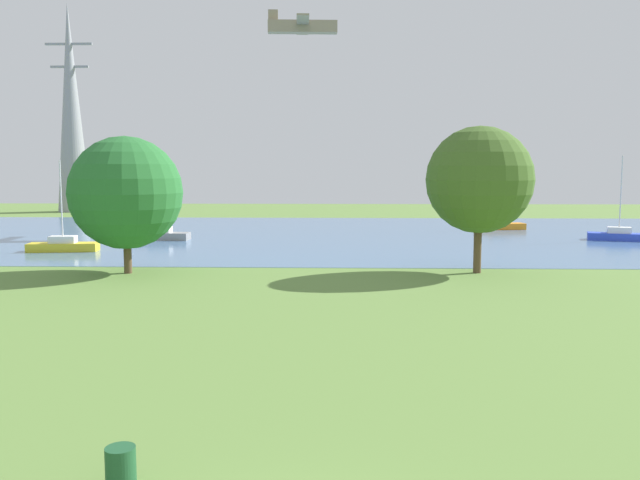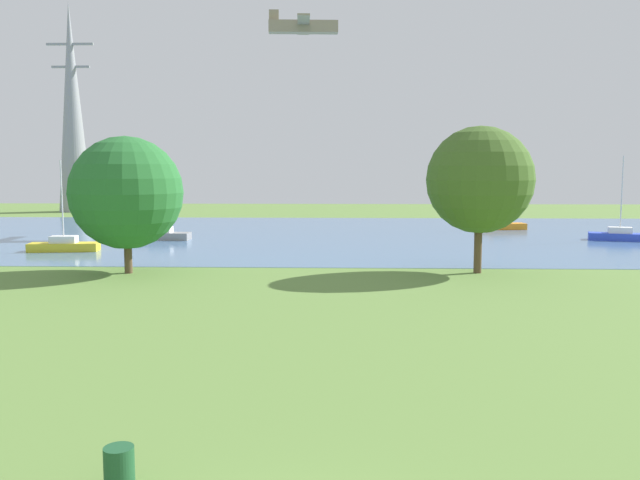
{
  "view_description": "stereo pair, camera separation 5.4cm",
  "coord_description": "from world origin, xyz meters",
  "px_view_note": "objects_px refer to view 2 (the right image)",
  "views": [
    {
      "loc": [
        0.61,
        -8.77,
        5.89
      ],
      "look_at": [
        -0.25,
        18.14,
        2.97
      ],
      "focal_mm": 36.94,
      "sensor_mm": 36.0,
      "label": 1
    },
    {
      "loc": [
        0.67,
        -8.77,
        5.89
      ],
      "look_at": [
        -0.25,
        18.14,
        2.97
      ],
      "focal_mm": 36.94,
      "sensor_mm": 36.0,
      "label": 2
    }
  ],
  "objects_px": {
    "tree_west_near": "(480,180)",
    "electricity_pylon": "(72,108)",
    "litter_bin": "(119,468)",
    "tree_east_near": "(126,193)",
    "sailboat_red": "(133,225)",
    "sailboat_blue": "(620,235)",
    "light_aircraft": "(303,27)",
    "sailboat_gray": "(161,235)",
    "sailboat_yellow": "(64,245)",
    "sailboat_orange": "(501,225)"
  },
  "relations": [
    {
      "from": "sailboat_orange",
      "to": "sailboat_red",
      "type": "height_order",
      "value": "sailboat_red"
    },
    {
      "from": "sailboat_orange",
      "to": "sailboat_blue",
      "type": "bearing_deg",
      "value": -52.37
    },
    {
      "from": "litter_bin",
      "to": "sailboat_orange",
      "type": "xyz_separation_m",
      "value": [
        19.49,
        52.8,
        0.05
      ]
    },
    {
      "from": "sailboat_yellow",
      "to": "tree_west_near",
      "type": "relative_size",
      "value": 0.78
    },
    {
      "from": "sailboat_red",
      "to": "electricity_pylon",
      "type": "xyz_separation_m",
      "value": [
        -16.66,
        27.23,
        13.67
      ]
    },
    {
      "from": "sailboat_red",
      "to": "tree_east_near",
      "type": "relative_size",
      "value": 1.02
    },
    {
      "from": "litter_bin",
      "to": "tree_east_near",
      "type": "xyz_separation_m",
      "value": [
        -8.02,
        25.03,
        4.15
      ]
    },
    {
      "from": "sailboat_orange",
      "to": "tree_east_near",
      "type": "relative_size",
      "value": 0.75
    },
    {
      "from": "sailboat_orange",
      "to": "sailboat_yellow",
      "type": "height_order",
      "value": "sailboat_yellow"
    },
    {
      "from": "electricity_pylon",
      "to": "sailboat_orange",
      "type": "bearing_deg",
      "value": -25.96
    },
    {
      "from": "sailboat_gray",
      "to": "sailboat_red",
      "type": "bearing_deg",
      "value": 120.69
    },
    {
      "from": "sailboat_yellow",
      "to": "tree_east_near",
      "type": "distance_m",
      "value": 12.98
    },
    {
      "from": "sailboat_blue",
      "to": "sailboat_gray",
      "type": "bearing_deg",
      "value": -178.91
    },
    {
      "from": "tree_west_near",
      "to": "sailboat_yellow",
      "type": "bearing_deg",
      "value": 162.33
    },
    {
      "from": "tree_east_near",
      "to": "light_aircraft",
      "type": "xyz_separation_m",
      "value": [
        8.4,
        25.98,
        14.44
      ]
    },
    {
      "from": "tree_west_near",
      "to": "electricity_pylon",
      "type": "height_order",
      "value": "electricity_pylon"
    },
    {
      "from": "litter_bin",
      "to": "tree_east_near",
      "type": "bearing_deg",
      "value": 107.76
    },
    {
      "from": "litter_bin",
      "to": "sailboat_red",
      "type": "distance_m",
      "value": 53.45
    },
    {
      "from": "sailboat_blue",
      "to": "tree_west_near",
      "type": "bearing_deg",
      "value": -131.12
    },
    {
      "from": "sailboat_orange",
      "to": "tree_east_near",
      "type": "distance_m",
      "value": 39.3
    },
    {
      "from": "sailboat_blue",
      "to": "litter_bin",
      "type": "bearing_deg",
      "value": -121.98
    },
    {
      "from": "sailboat_red",
      "to": "light_aircraft",
      "type": "height_order",
      "value": "light_aircraft"
    },
    {
      "from": "sailboat_yellow",
      "to": "litter_bin",
      "type": "bearing_deg",
      "value": -65.43
    },
    {
      "from": "litter_bin",
      "to": "sailboat_yellow",
      "type": "relative_size",
      "value": 0.12
    },
    {
      "from": "tree_east_near",
      "to": "sailboat_blue",
      "type": "bearing_deg",
      "value": 27.39
    },
    {
      "from": "tree_west_near",
      "to": "light_aircraft",
      "type": "distance_m",
      "value": 30.9
    },
    {
      "from": "litter_bin",
      "to": "light_aircraft",
      "type": "height_order",
      "value": "light_aircraft"
    },
    {
      "from": "litter_bin",
      "to": "sailboat_gray",
      "type": "distance_m",
      "value": 43.82
    },
    {
      "from": "sailboat_orange",
      "to": "sailboat_red",
      "type": "xyz_separation_m",
      "value": [
        -35.54,
        -1.82,
        0.03
      ]
    },
    {
      "from": "sailboat_blue",
      "to": "sailboat_yellow",
      "type": "relative_size",
      "value": 1.07
    },
    {
      "from": "sailboat_blue",
      "to": "sailboat_red",
      "type": "height_order",
      "value": "sailboat_red"
    },
    {
      "from": "sailboat_red",
      "to": "litter_bin",
      "type": "bearing_deg",
      "value": -72.53
    },
    {
      "from": "sailboat_yellow",
      "to": "sailboat_red",
      "type": "bearing_deg",
      "value": 90.82
    },
    {
      "from": "litter_bin",
      "to": "sailboat_red",
      "type": "height_order",
      "value": "sailboat_red"
    },
    {
      "from": "tree_west_near",
      "to": "sailboat_red",
      "type": "bearing_deg",
      "value": 137.85
    },
    {
      "from": "sailboat_red",
      "to": "light_aircraft",
      "type": "bearing_deg",
      "value": 0.12
    },
    {
      "from": "sailboat_yellow",
      "to": "tree_west_near",
      "type": "xyz_separation_m",
      "value": [
        27.6,
        -8.79,
        4.81
      ]
    },
    {
      "from": "litter_bin",
      "to": "tree_west_near",
      "type": "relative_size",
      "value": 0.1
    },
    {
      "from": "sailboat_blue",
      "to": "tree_west_near",
      "type": "relative_size",
      "value": 0.84
    },
    {
      "from": "sailboat_red",
      "to": "sailboat_yellow",
      "type": "relative_size",
      "value": 1.22
    },
    {
      "from": "litter_bin",
      "to": "sailboat_blue",
      "type": "bearing_deg",
      "value": 58.02
    },
    {
      "from": "litter_bin",
      "to": "tree_west_near",
      "type": "distance_m",
      "value": 28.77
    },
    {
      "from": "tree_east_near",
      "to": "light_aircraft",
      "type": "relative_size",
      "value": 0.91
    },
    {
      "from": "sailboat_blue",
      "to": "sailboat_yellow",
      "type": "distance_m",
      "value": 43.6
    },
    {
      "from": "sailboat_orange",
      "to": "electricity_pylon",
      "type": "relative_size",
      "value": 0.21
    },
    {
      "from": "sailboat_gray",
      "to": "sailboat_red",
      "type": "distance_m",
      "value": 9.95
    },
    {
      "from": "sailboat_gray",
      "to": "electricity_pylon",
      "type": "xyz_separation_m",
      "value": [
        -21.74,
        35.79,
        13.7
      ]
    },
    {
      "from": "tree_east_near",
      "to": "sailboat_gray",
      "type": "bearing_deg",
      "value": 99.62
    },
    {
      "from": "tree_west_near",
      "to": "electricity_pylon",
      "type": "bearing_deg",
      "value": 130.32
    },
    {
      "from": "sailboat_yellow",
      "to": "sailboat_gray",
      "type": "bearing_deg",
      "value": 58.31
    }
  ]
}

